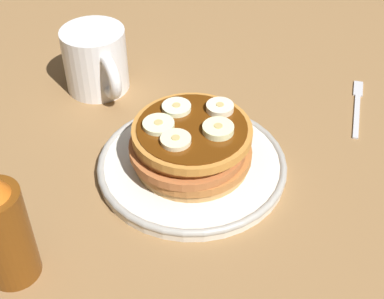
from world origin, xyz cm
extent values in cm
cube|color=olive|center=(0.00, 0.00, -1.50)|extent=(140.00, 140.00, 3.00)
cylinder|color=silver|center=(0.00, 0.00, 0.63)|extent=(22.03, 22.03, 1.26)
torus|color=#A19E96|center=(0.00, 0.00, 1.07)|extent=(22.25, 22.25, 0.88)
cylinder|color=tan|center=(0.23, -0.34, 1.78)|extent=(13.29, 13.29, 1.02)
cylinder|color=#A96731|center=(-0.17, -0.28, 2.80)|extent=(13.84, 13.84, 1.02)
cylinder|color=#AC6133|center=(-0.32, -0.59, 3.82)|extent=(13.35, 13.35, 1.02)
cylinder|color=#CC884B|center=(-0.59, 0.41, 4.85)|extent=(13.12, 13.12, 1.02)
cylinder|color=#C07C33|center=(-0.21, -0.20, 5.87)|extent=(13.57, 13.57, 1.02)
cylinder|color=#592B0A|center=(0.00, 0.00, 6.46)|extent=(12.43, 12.43, 0.16)
cylinder|color=#F4E6B4|center=(1.39, -2.77, 6.74)|extent=(3.34, 3.34, 0.71)
cylinder|color=tan|center=(1.39, -2.77, 7.14)|extent=(0.94, 0.94, 0.08)
cylinder|color=#EBF1B3|center=(2.12, 2.09, 6.85)|extent=(3.49, 3.49, 0.94)
cylinder|color=tan|center=(2.12, 2.09, 7.36)|extent=(0.98, 0.98, 0.08)
cylinder|color=#EDF3BB|center=(-1.88, -3.20, 6.72)|extent=(3.56, 3.56, 0.68)
cylinder|color=tan|center=(-1.88, -3.20, 7.11)|extent=(1.00, 1.00, 0.08)
cylinder|color=#EBF2C2|center=(-3.68, -0.19, 6.75)|extent=(3.37, 3.37, 0.73)
cylinder|color=tan|center=(-3.68, -0.19, 7.15)|extent=(0.94, 0.94, 0.08)
cylinder|color=#F1E5C3|center=(-1.15, 4.30, 6.84)|extent=(3.19, 3.19, 0.91)
cylinder|color=tan|center=(-1.15, 4.30, 7.33)|extent=(0.89, 0.89, 0.08)
cylinder|color=white|center=(-21.61, -3.16, 4.41)|extent=(8.71, 8.71, 8.82)
cylinder|color=black|center=(-21.61, -3.16, 7.94)|extent=(7.40, 7.40, 0.53)
torus|color=white|center=(-17.04, -3.16, 4.41)|extent=(6.51, 1.57, 6.51)
cube|color=silver|center=(1.66, 24.08, 0.25)|extent=(7.35, 7.07, 0.50)
cube|color=silver|center=(-3.04, 28.57, 0.25)|extent=(3.40, 3.33, 0.50)
cylinder|color=brown|center=(4.24, -22.27, 5.36)|extent=(5.13, 5.13, 10.73)
camera|label=1|loc=(41.53, -23.09, 44.85)|focal=51.49mm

